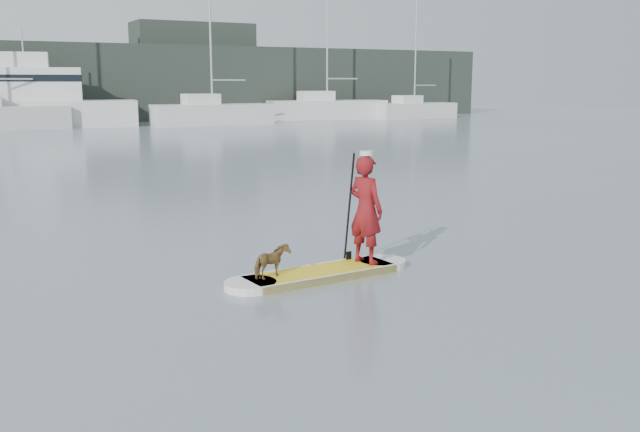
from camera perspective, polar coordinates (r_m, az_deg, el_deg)
name	(u,v)px	position (r m, az deg, el deg)	size (l,w,h in m)	color
ground	(136,422)	(7.04, -14.47, -15.64)	(140.00, 140.00, 0.00)	slate
paddleboard	(320,274)	(11.45, 0.00, -4.63)	(3.29, 1.01, 0.12)	yellow
paddler	(366,210)	(11.73, 3.68, 0.51)	(0.65, 0.43, 1.79)	maroon
white_cap	(366,153)	(11.60, 3.74, 5.04)	(0.22, 0.22, 0.07)	silver
dog	(272,262)	(10.94, -3.88, -3.67)	(0.28, 0.61, 0.51)	brown
paddle	(349,220)	(11.96, 2.34, -0.35)	(0.10, 0.30, 2.00)	black
sailboat_e	(212,113)	(52.70, -8.67, 8.17)	(8.62, 2.91, 12.45)	silver
sailboat_f	(326,107)	(60.56, 0.49, 8.70)	(10.20, 4.55, 14.75)	silver
motor_yacht_a	(45,100)	(53.18, -21.15, 8.67)	(11.54, 5.15, 6.69)	silver
shore_building_east	(194,71)	(63.22, -10.04, 11.34)	(10.00, 4.00, 8.00)	#212924
sailboat_g	(414,109)	(62.48, 7.50, 8.46)	(7.63, 2.74, 9.93)	silver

